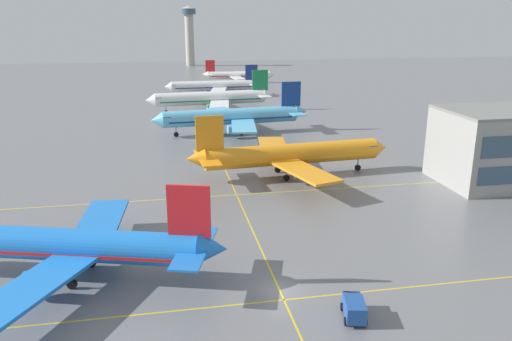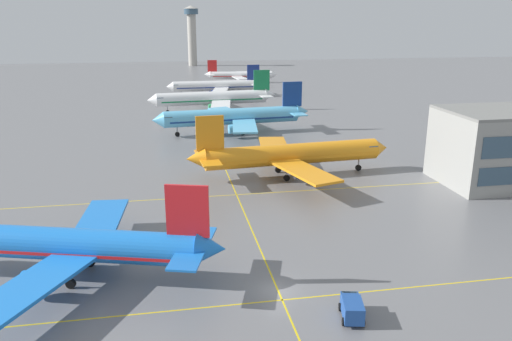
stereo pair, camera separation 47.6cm
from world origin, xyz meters
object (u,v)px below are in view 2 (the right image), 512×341
(airliner_distant_taxiway, at_px, (240,75))
(control_tower, at_px, (192,31))
(service_truck_red_van, at_px, (352,308))
(airliner_far_left_stand, at_px, (214,98))
(airliner_far_right_stand, at_px, (216,86))
(airliner_front_gate, at_px, (66,245))
(airliner_third_row, at_px, (234,117))
(airliner_second_row, at_px, (290,155))

(airliner_distant_taxiway, bearing_deg, control_tower, 100.12)
(service_truck_red_van, xyz_separation_m, control_tower, (1.46, 275.92, 19.30))
(airliner_far_left_stand, xyz_separation_m, airliner_far_right_stand, (4.28, 32.56, -0.40))
(airliner_front_gate, xyz_separation_m, service_truck_red_van, (28.95, -13.94, -2.79))
(airliner_far_right_stand, bearing_deg, airliner_front_gate, -103.10)
(airliner_front_gate, height_order, airliner_third_row, airliner_third_row)
(airliner_front_gate, xyz_separation_m, airliner_third_row, (29.11, 70.95, 0.36))
(airliner_front_gate, relative_size, airliner_second_row, 0.93)
(airliner_second_row, height_order, service_truck_red_van, airliner_second_row)
(airliner_front_gate, distance_m, control_tower, 264.26)
(airliner_third_row, bearing_deg, airliner_distant_taxiway, 80.52)
(airliner_front_gate, relative_size, airliner_far_left_stand, 0.90)
(airliner_second_row, distance_m, airliner_distant_taxiway, 141.08)
(airliner_far_right_stand, relative_size, control_tower, 1.05)
(airliner_distant_taxiway, bearing_deg, service_truck_red_van, -95.26)
(airliner_far_right_stand, xyz_separation_m, airliner_distant_taxiway, (14.79, 38.34, -0.43))
(airliner_front_gate, bearing_deg, airliner_far_right_stand, 76.90)
(airliner_far_right_stand, distance_m, airliner_distant_taxiway, 41.09)
(airliner_far_right_stand, bearing_deg, airliner_third_row, -92.08)
(control_tower, bearing_deg, service_truck_red_van, -90.30)
(service_truck_red_van, relative_size, control_tower, 0.13)
(airliner_far_right_stand, height_order, control_tower, control_tower)
(airliner_front_gate, height_order, airliner_far_right_stand, airliner_front_gate)
(airliner_front_gate, distance_m, service_truck_red_van, 32.26)
(airliner_far_right_stand, bearing_deg, airliner_far_left_stand, -97.49)
(service_truck_red_van, bearing_deg, airliner_third_row, 89.90)
(airliner_third_row, relative_size, airliner_distant_taxiway, 1.25)
(airliner_front_gate, bearing_deg, airliner_third_row, 67.69)
(control_tower, bearing_deg, airliner_distant_taxiway, -79.88)
(airliner_far_left_stand, height_order, airliner_distant_taxiway, airliner_far_left_stand)
(control_tower, bearing_deg, airliner_second_row, -89.03)
(airliner_second_row, bearing_deg, airliner_third_row, 97.78)
(airliner_far_right_stand, xyz_separation_m, control_tower, (-1.02, 126.91, 16.58))
(airliner_far_right_stand, bearing_deg, airliner_distant_taxiway, 68.91)
(airliner_third_row, height_order, airliner_distant_taxiway, airliner_third_row)
(airliner_front_gate, relative_size, airliner_third_row, 0.90)
(service_truck_red_van, height_order, control_tower, control_tower)
(control_tower, bearing_deg, airliner_front_gate, -96.62)
(airliner_far_right_stand, height_order, service_truck_red_van, airliner_far_right_stand)
(airliner_front_gate, xyz_separation_m, control_tower, (30.42, 261.98, 16.52))
(airliner_front_gate, distance_m, airliner_distant_taxiway, 179.46)
(airliner_front_gate, height_order, airliner_far_left_stand, airliner_far_left_stand)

